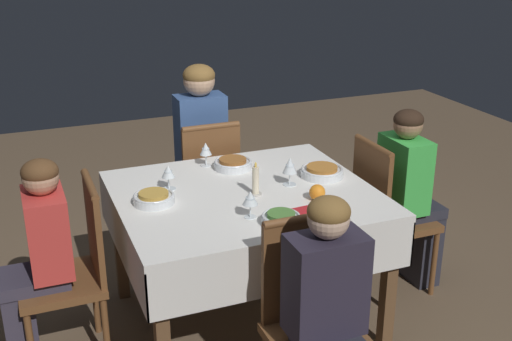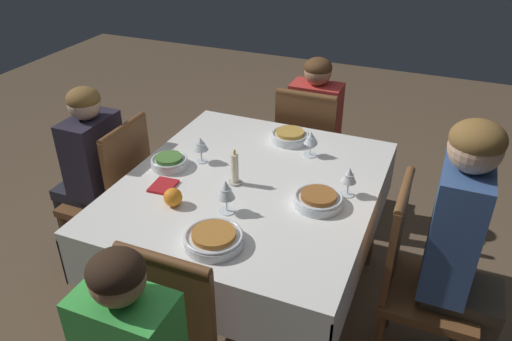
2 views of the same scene
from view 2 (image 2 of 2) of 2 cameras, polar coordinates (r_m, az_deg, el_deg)
ground_plane at (r=2.72m, az=-0.56°, el=-14.92°), size 8.00×8.00×0.00m
dining_table at (r=2.29m, az=-0.64°, el=-3.23°), size 1.27×1.11×0.75m
chair_south at (r=2.23m, az=17.90°, el=-11.41°), size 0.39×0.39×0.91m
chair_east at (r=3.06m, az=6.02°, el=2.36°), size 0.39×0.39×0.91m
chair_north at (r=2.73m, az=-15.80°, el=-2.57°), size 0.39×0.39×0.91m
person_adult_denim at (r=2.12m, az=22.64°, el=-8.23°), size 0.30×0.34×1.23m
person_child_red at (r=3.16m, az=6.95°, el=4.80°), size 0.33×0.30×1.05m
person_child_dark at (r=2.77m, az=-18.65°, el=-0.32°), size 0.30×0.33×1.07m
bowl_south at (r=2.09m, az=7.15°, el=-3.30°), size 0.21×0.21×0.06m
wine_glass_south at (r=2.14m, az=10.59°, el=-0.63°), size 0.07×0.07×0.14m
bowl_west at (r=1.87m, az=-4.84°, el=-7.74°), size 0.23×0.23×0.06m
wine_glass_west at (r=2.00m, az=-3.38°, el=-2.30°), size 0.07×0.07×0.15m
bowl_east at (r=2.59m, az=3.92°, el=3.96°), size 0.20×0.20×0.06m
wine_glass_east at (r=2.43m, az=6.28°, el=3.62°), size 0.07×0.07×0.13m
bowl_north at (r=2.38m, az=-9.87°, el=1.01°), size 0.17×0.17×0.06m
wine_glass_north at (r=2.37m, az=-6.35°, el=2.98°), size 0.07×0.07×0.13m
candle_centerpiece at (r=2.20m, az=-2.43°, el=-0.01°), size 0.06×0.06×0.17m
orange_fruit at (r=2.10m, az=-9.47°, el=-3.03°), size 0.08×0.08×0.08m
napkin_red_folded at (r=2.24m, az=-10.55°, el=-1.74°), size 0.13×0.11×0.01m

